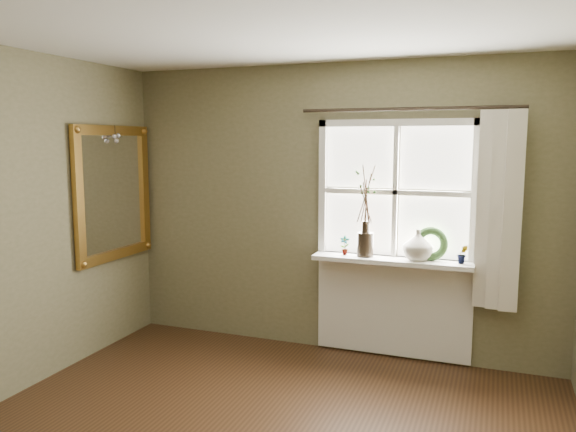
# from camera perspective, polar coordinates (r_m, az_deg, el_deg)

# --- Properties ---
(ceiling) EXTENTS (4.50, 4.50, 0.00)m
(ceiling) POSITION_cam_1_polar(r_m,az_deg,el_deg) (3.02, -7.60, 20.62)
(ceiling) COLOR silver
(ceiling) RESTS_ON ground
(wall_back) EXTENTS (4.00, 0.10, 2.60)m
(wall_back) POSITION_cam_1_polar(r_m,az_deg,el_deg) (5.13, 4.88, 0.70)
(wall_back) COLOR #6B6546
(wall_back) RESTS_ON ground
(window_frame) EXTENTS (1.36, 0.06, 1.24)m
(window_frame) POSITION_cam_1_polar(r_m,az_deg,el_deg) (4.92, 10.86, 2.41)
(window_frame) COLOR white
(window_frame) RESTS_ON wall_back
(window_sill) EXTENTS (1.36, 0.26, 0.04)m
(window_sill) POSITION_cam_1_polar(r_m,az_deg,el_deg) (4.90, 10.47, -4.47)
(window_sill) COLOR white
(window_sill) RESTS_ON wall_back
(window_apron) EXTENTS (1.36, 0.04, 0.88)m
(window_apron) POSITION_cam_1_polar(r_m,az_deg,el_deg) (5.11, 10.57, -9.05)
(window_apron) COLOR white
(window_apron) RESTS_ON ground
(dark_jug) EXTENTS (0.18, 0.18, 0.21)m
(dark_jug) POSITION_cam_1_polar(r_m,az_deg,el_deg) (4.92, 7.85, -2.88)
(dark_jug) COLOR black
(dark_jug) RESTS_ON window_sill
(cream_vase) EXTENTS (0.33, 0.33, 0.26)m
(cream_vase) POSITION_cam_1_polar(r_m,az_deg,el_deg) (4.84, 13.05, -2.87)
(cream_vase) COLOR beige
(cream_vase) RESTS_ON window_sill
(wreath) EXTENTS (0.31, 0.21, 0.30)m
(wreath) POSITION_cam_1_polar(r_m,az_deg,el_deg) (4.87, 14.30, -3.11)
(wreath) COLOR #2A471F
(wreath) RESTS_ON window_sill
(potted_plant_left) EXTENTS (0.10, 0.08, 0.17)m
(potted_plant_left) POSITION_cam_1_polar(r_m,az_deg,el_deg) (4.96, 5.76, -2.98)
(potted_plant_left) COLOR #2A471F
(potted_plant_left) RESTS_ON window_sill
(potted_plant_right) EXTENTS (0.10, 0.09, 0.16)m
(potted_plant_right) POSITION_cam_1_polar(r_m,az_deg,el_deg) (4.81, 17.32, -3.71)
(potted_plant_right) COLOR #2A471F
(potted_plant_right) RESTS_ON window_sill
(curtain) EXTENTS (0.36, 0.12, 1.59)m
(curtain) POSITION_cam_1_polar(r_m,az_deg,el_deg) (4.76, 20.63, 0.49)
(curtain) COLOR beige
(curtain) RESTS_ON wall_back
(curtain_rod) EXTENTS (1.84, 0.03, 0.03)m
(curtain_rod) POSITION_cam_1_polar(r_m,az_deg,el_deg) (4.83, 12.14, 10.59)
(curtain_rod) COLOR black
(curtain_rod) RESTS_ON wall_back
(gilt_mirror) EXTENTS (0.10, 1.04, 1.24)m
(gilt_mirror) POSITION_cam_1_polar(r_m,az_deg,el_deg) (5.45, -17.29, 2.28)
(gilt_mirror) COLOR white
(gilt_mirror) RESTS_ON wall_left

